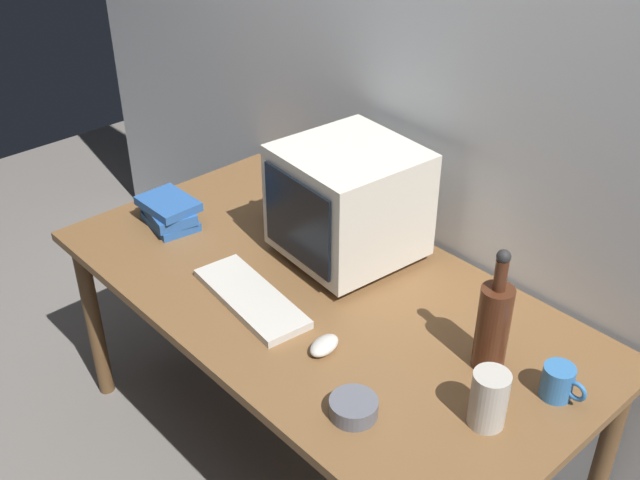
% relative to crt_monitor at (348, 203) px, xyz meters
% --- Properties ---
extents(ground_plane, '(6.00, 6.00, 0.00)m').
position_rel_crt_monitor_xyz_m(ground_plane, '(0.08, -0.19, -0.90)').
color(ground_plane, slate).
extents(back_wall, '(4.00, 0.08, 2.50)m').
position_rel_crt_monitor_xyz_m(back_wall, '(0.08, 0.31, 0.35)').
color(back_wall, silver).
rests_on(back_wall, ground).
extents(desk, '(1.70, 0.89, 0.71)m').
position_rel_crt_monitor_xyz_m(desk, '(0.08, -0.19, -0.26)').
color(desk, brown).
rests_on(desk, ground).
extents(crt_monitor, '(0.41, 0.42, 0.37)m').
position_rel_crt_monitor_xyz_m(crt_monitor, '(0.00, 0.00, 0.00)').
color(crt_monitor, beige).
rests_on(crt_monitor, desk).
extents(keyboard, '(0.43, 0.20, 0.02)m').
position_rel_crt_monitor_xyz_m(keyboard, '(-0.02, -0.38, -0.18)').
color(keyboard, beige).
rests_on(keyboard, desk).
extents(computer_mouse, '(0.08, 0.11, 0.04)m').
position_rel_crt_monitor_xyz_m(computer_mouse, '(0.29, -0.37, -0.17)').
color(computer_mouse, beige).
rests_on(computer_mouse, desk).
extents(bottle_tall, '(0.09, 0.09, 0.36)m').
position_rel_crt_monitor_xyz_m(bottle_tall, '(0.62, -0.09, -0.06)').
color(bottle_tall, '#472314').
rests_on(bottle_tall, desk).
extents(bottle_short, '(0.06, 0.06, 0.20)m').
position_rel_crt_monitor_xyz_m(bottle_short, '(-0.33, -0.04, -0.12)').
color(bottle_short, navy).
rests_on(bottle_short, desk).
extents(book_stack, '(0.24, 0.18, 0.10)m').
position_rel_crt_monitor_xyz_m(book_stack, '(-0.55, -0.31, -0.14)').
color(book_stack, '#28569E').
rests_on(book_stack, desk).
extents(mug, '(0.12, 0.08, 0.09)m').
position_rel_crt_monitor_xyz_m(mug, '(0.81, -0.06, -0.15)').
color(mug, '#3370B2').
rests_on(mug, desk).
extents(cd_spindle, '(0.12, 0.12, 0.04)m').
position_rel_crt_monitor_xyz_m(cd_spindle, '(0.51, -0.47, -0.17)').
color(cd_spindle, '#595B66').
rests_on(cd_spindle, desk).
extents(metal_canister, '(0.09, 0.09, 0.15)m').
position_rel_crt_monitor_xyz_m(metal_canister, '(0.74, -0.26, -0.12)').
color(metal_canister, '#B7B2A8').
rests_on(metal_canister, desk).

